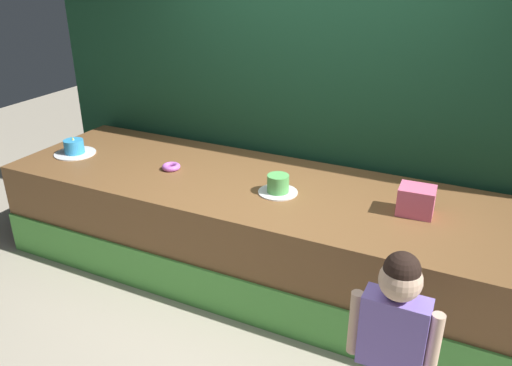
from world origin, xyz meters
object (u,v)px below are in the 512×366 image
object	(u,v)px
cake_left	(74,148)
pink_box	(416,201)
child_figure	(394,326)
cake_center	(278,185)
donut	(171,167)

from	to	relation	value
cake_left	pink_box	bearing A→B (deg)	3.07
child_figure	cake_left	world-z (taller)	child_figure
cake_center	pink_box	bearing A→B (deg)	6.32
pink_box	cake_left	size ratio (longest dim) A/B	0.66
pink_box	child_figure	bearing A→B (deg)	-84.30
pink_box	donut	xyz separation A→B (m)	(-1.85, -0.07, -0.07)
child_figure	cake_center	bearing A→B (deg)	135.59
pink_box	cake_left	world-z (taller)	pink_box
pink_box	cake_left	distance (m)	2.78
donut	cake_left	distance (m)	0.93
child_figure	cake_center	size ratio (longest dim) A/B	3.94
cake_left	cake_center	size ratio (longest dim) A/B	1.22
child_figure	cake_center	world-z (taller)	child_figure
child_figure	donut	size ratio (longest dim) A/B	7.71
pink_box	cake_center	size ratio (longest dim) A/B	0.80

